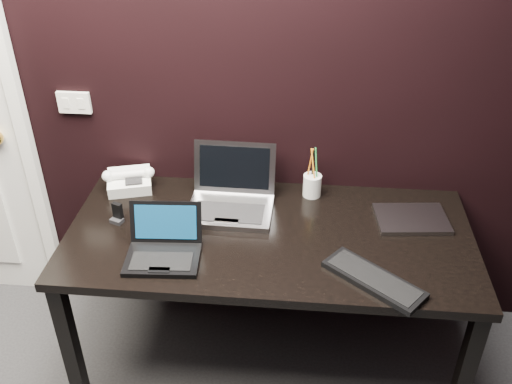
# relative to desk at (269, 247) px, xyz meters

# --- Properties ---
(wall_back) EXTENTS (4.00, 0.00, 4.00)m
(wall_back) POSITION_rel_desk_xyz_m (-0.30, 0.40, 0.64)
(wall_back) COLOR black
(wall_back) RESTS_ON ground
(wall_switch) EXTENTS (0.15, 0.02, 0.10)m
(wall_switch) POSITION_rel_desk_xyz_m (-0.92, 0.39, 0.46)
(wall_switch) COLOR silver
(wall_switch) RESTS_ON wall_back
(desk) EXTENTS (1.70, 0.80, 0.74)m
(desk) POSITION_rel_desk_xyz_m (0.00, 0.00, 0.00)
(desk) COLOR black
(desk) RESTS_ON ground
(netbook) EXTENTS (0.30, 0.27, 0.18)m
(netbook) POSITION_rel_desk_xyz_m (-0.40, -0.19, 0.12)
(netbook) COLOR black
(netbook) RESTS_ON desk
(silver_laptop) EXTENTS (0.37, 0.34, 0.25)m
(silver_laptop) POSITION_rel_desk_xyz_m (-0.18, 0.17, 0.13)
(silver_laptop) COLOR #9A999E
(silver_laptop) RESTS_ON desk
(ext_keyboard) EXTENTS (0.39, 0.35, 0.02)m
(ext_keyboard) POSITION_rel_desk_xyz_m (0.41, -0.27, 0.09)
(ext_keyboard) COLOR black
(ext_keyboard) RESTS_ON desk
(closed_laptop) EXTENTS (0.32, 0.25, 0.02)m
(closed_laptop) POSITION_rel_desk_xyz_m (0.60, 0.14, 0.09)
(closed_laptop) COLOR gray
(closed_laptop) RESTS_ON desk
(desk_phone) EXTENTS (0.25, 0.23, 0.12)m
(desk_phone) POSITION_rel_desk_xyz_m (-0.68, 0.28, 0.12)
(desk_phone) COLOR white
(desk_phone) RESTS_ON desk
(mobile_phone) EXTENTS (0.06, 0.06, 0.09)m
(mobile_phone) POSITION_rel_desk_xyz_m (-0.65, 0.02, 0.11)
(mobile_phone) COLOR black
(mobile_phone) RESTS_ON desk
(pen_cup) EXTENTS (0.11, 0.11, 0.25)m
(pen_cup) POSITION_rel_desk_xyz_m (0.17, 0.31, 0.13)
(pen_cup) COLOR silver
(pen_cup) RESTS_ON desk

